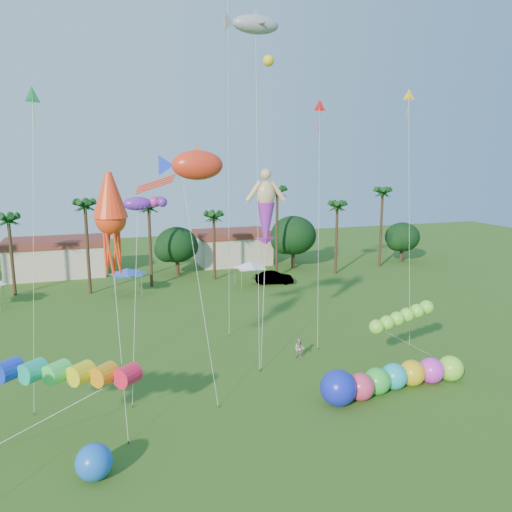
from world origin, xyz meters
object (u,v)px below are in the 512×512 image
object	(u,v)px
caterpillar_inflatable	(389,379)
blue_ball	(94,462)
spectator_b	(299,349)
car_b	(274,278)

from	to	relation	value
caterpillar_inflatable	blue_ball	bearing A→B (deg)	-174.91
spectator_b	caterpillar_inflatable	distance (m)	7.72
car_b	caterpillar_inflatable	world-z (taller)	caterpillar_inflatable
caterpillar_inflatable	blue_ball	size ratio (longest dim) A/B	6.32
blue_ball	caterpillar_inflatable	bearing A→B (deg)	10.07
car_b	blue_ball	bearing A→B (deg)	159.96
car_b	spectator_b	world-z (taller)	spectator_b
spectator_b	caterpillar_inflatable	size ratio (longest dim) A/B	0.14
car_b	caterpillar_inflatable	bearing A→B (deg)	-173.02
car_b	spectator_b	distance (m)	23.40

